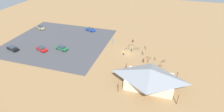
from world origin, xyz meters
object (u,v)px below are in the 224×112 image
bicycle_red_lone_east (160,66)px  bicycle_blue_near_porch (142,53)px  trash_bin (133,41)px  bicycle_white_yard_left (131,45)px  lot_sign (113,41)px  bike_pavilion (150,77)px  bicycle_purple_near_sign (136,49)px  bicycle_orange_back_row (149,58)px  visitor_crossing_yard (144,60)px  visitor_near_lot (132,49)px  car_tan_far_end (40,27)px  car_black_mid_lot (13,48)px  bicycle_silver_mid_cluster (127,49)px  bicycle_yellow_edge_north (155,59)px  car_green_end_stall (62,48)px  bicycle_black_trailside (148,61)px  bicycle_teal_front_row (145,48)px  visitor_at_bikes (124,53)px  bicycle_green_edge_south (163,61)px  car_red_near_entry (42,49)px  car_blue_aisle_side (90,29)px

bicycle_red_lone_east → bicycle_blue_near_porch: 8.52m
trash_bin → bicycle_white_yard_left: (0.16, 3.22, -0.09)m
lot_sign → bicycle_blue_near_porch: (-11.35, 3.54, -1.03)m
bike_pavilion → bicycle_purple_near_sign: size_ratio=7.74×
bicycle_orange_back_row → visitor_crossing_yard: 2.95m
bicycle_purple_near_sign → visitor_near_lot: visitor_near_lot is taller
car_tan_far_end → car_black_mid_lot: 18.86m
bicycle_silver_mid_cluster → car_black_mid_lot: size_ratio=0.26×
bicycle_blue_near_porch → car_tan_far_end: bearing=-10.4°
bicycle_yellow_edge_north → car_green_end_stall: bearing=5.3°
trash_bin → car_tan_far_end: 41.00m
trash_bin → visitor_crossing_yard: (-5.77, 12.60, 0.46)m
bicycle_purple_near_sign → bicycle_red_lone_east: 11.98m
bicycle_silver_mid_cluster → car_tan_far_end: size_ratio=0.27×
bicycle_black_trailside → bicycle_orange_back_row: 1.97m
bicycle_purple_near_sign → bicycle_teal_front_row: bearing=-153.1°
bicycle_silver_mid_cluster → visitor_near_lot: visitor_near_lot is taller
bicycle_purple_near_sign → trash_bin: bearing=-67.5°
bicycle_black_trailside → visitor_at_bikes: (8.22, -1.84, 0.51)m
bicycle_green_edge_south → bicycle_white_yard_left: size_ratio=0.80×
bicycle_blue_near_porch → visitor_near_lot: visitor_near_lot is taller
bicycle_green_edge_south → lot_sign: bearing=-19.8°
bike_pavilion → car_black_mid_lot: size_ratio=2.85×
bicycle_blue_near_porch → visitor_at_bikes: size_ratio=1.03×
bicycle_white_yard_left → bicycle_red_lone_east: bicycle_red_lone_east is taller
bicycle_orange_back_row → bicycle_teal_front_row: bicycle_orange_back_row is taller
car_red_near_entry → car_green_end_stall: car_green_end_stall is taller
trash_bin → bicycle_silver_mid_cluster: (0.83, 6.18, -0.09)m
bicycle_purple_near_sign → bicycle_blue_near_porch: (-2.53, 2.37, -0.01)m
bicycle_black_trailside → car_blue_aisle_side: car_blue_aisle_side is taller
bike_pavilion → bicycle_blue_near_porch: size_ratio=8.13×
trash_bin → bicycle_teal_front_row: 6.45m
lot_sign → car_red_near_entry: size_ratio=0.47×
bicycle_white_yard_left → car_green_end_stall: 24.30m
bicycle_red_lone_east → bicycle_blue_near_porch: bearing=-44.7°
car_green_end_stall → bicycle_black_trailside: bearing=-178.1°
lot_sign → bicycle_orange_back_row: 14.88m
car_red_near_entry → visitor_crossing_yard: visitor_crossing_yard is taller
bicycle_blue_near_porch → car_black_mid_lot: (43.27, 10.32, 0.37)m
bicycle_silver_mid_cluster → car_green_end_stall: (21.58, 6.79, 0.40)m
car_black_mid_lot → bicycle_green_edge_south: bearing=-171.7°
bicycle_yellow_edge_north → bicycle_red_lone_east: bearing=116.2°
lot_sign → car_tan_far_end: 34.74m
bicycle_purple_near_sign → visitor_crossing_yard: (-3.55, 7.24, 0.52)m
bicycle_orange_back_row → car_black_mid_lot: bearing=10.0°
bicycle_green_edge_south → bicycle_teal_front_row: bicycle_green_edge_south is taller
car_tan_far_end → car_black_mid_lot: bearing=97.5°
bicycle_red_lone_east → car_blue_aisle_side: size_ratio=0.31×
bicycle_teal_front_row → car_blue_aisle_side: (24.47, -8.87, 0.34)m
bicycle_white_yard_left → visitor_near_lot: (-1.05, 3.81, 0.57)m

